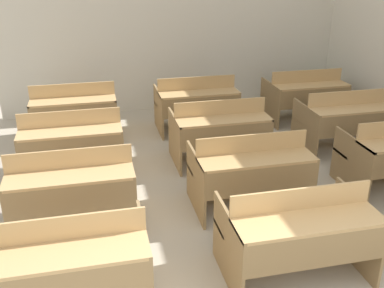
{
  "coord_description": "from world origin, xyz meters",
  "views": [
    {
      "loc": [
        -1.51,
        -1.37,
        2.66
      ],
      "look_at": [
        -0.5,
        3.03,
        0.74
      ],
      "focal_mm": 42.0,
      "sensor_mm": 36.0,
      "label": 1
    }
  ],
  "objects_px": {
    "bench_front_center": "(297,231)",
    "bench_third_left": "(72,142)",
    "bench_second_center": "(250,170)",
    "bench_front_left": "(67,263)",
    "bench_second_left": "(72,187)",
    "bench_third_center": "(219,130)",
    "bench_back_center": "(196,103)",
    "bench_back_left": "(74,111)",
    "wastepaper_bin": "(318,94)",
    "bench_third_right": "(346,119)",
    "bench_back_right": "(305,95)"
  },
  "relations": [
    {
      "from": "bench_front_center",
      "to": "bench_third_left",
      "type": "xyz_separation_m",
      "value": [
        -1.93,
        2.47,
        0.0
      ]
    },
    {
      "from": "bench_second_center",
      "to": "bench_front_left",
      "type": "bearing_deg",
      "value": -147.7
    },
    {
      "from": "bench_second_left",
      "to": "bench_third_center",
      "type": "distance_m",
      "value": 2.27
    },
    {
      "from": "bench_third_center",
      "to": "bench_back_center",
      "type": "distance_m",
      "value": 1.25
    },
    {
      "from": "bench_front_left",
      "to": "bench_third_left",
      "type": "relative_size",
      "value": 1.0
    },
    {
      "from": "bench_third_center",
      "to": "bench_back_left",
      "type": "distance_m",
      "value": 2.31
    },
    {
      "from": "bench_back_center",
      "to": "wastepaper_bin",
      "type": "xyz_separation_m",
      "value": [
        2.61,
        0.84,
        -0.29
      ]
    },
    {
      "from": "bench_front_center",
      "to": "bench_back_left",
      "type": "height_order",
      "value": "same"
    },
    {
      "from": "bench_second_center",
      "to": "bench_third_left",
      "type": "relative_size",
      "value": 1.0
    },
    {
      "from": "bench_second_center",
      "to": "bench_back_left",
      "type": "bearing_deg",
      "value": 127.21
    },
    {
      "from": "bench_front_center",
      "to": "wastepaper_bin",
      "type": "bearing_deg",
      "value": 60.24
    },
    {
      "from": "bench_back_center",
      "to": "wastepaper_bin",
      "type": "relative_size",
      "value": 3.64
    },
    {
      "from": "bench_front_center",
      "to": "bench_third_right",
      "type": "distance_m",
      "value": 3.13
    },
    {
      "from": "bench_third_left",
      "to": "bench_back_right",
      "type": "xyz_separation_m",
      "value": [
        3.82,
        1.26,
        0.0
      ]
    },
    {
      "from": "bench_third_center",
      "to": "bench_back_left",
      "type": "bearing_deg",
      "value": 146.35
    },
    {
      "from": "bench_third_center",
      "to": "bench_back_left",
      "type": "height_order",
      "value": "same"
    },
    {
      "from": "bench_third_left",
      "to": "bench_back_center",
      "type": "height_order",
      "value": "same"
    },
    {
      "from": "bench_front_left",
      "to": "bench_second_center",
      "type": "bearing_deg",
      "value": 32.3
    },
    {
      "from": "bench_second_center",
      "to": "bench_third_center",
      "type": "bearing_deg",
      "value": 89.7
    },
    {
      "from": "bench_third_left",
      "to": "bench_front_left",
      "type": "bearing_deg",
      "value": -90.04
    },
    {
      "from": "bench_second_center",
      "to": "bench_back_left",
      "type": "height_order",
      "value": "same"
    },
    {
      "from": "bench_third_right",
      "to": "bench_back_center",
      "type": "distance_m",
      "value": 2.29
    },
    {
      "from": "bench_second_center",
      "to": "bench_back_right",
      "type": "relative_size",
      "value": 1.0
    },
    {
      "from": "bench_third_left",
      "to": "bench_third_right",
      "type": "height_order",
      "value": "same"
    },
    {
      "from": "bench_back_left",
      "to": "wastepaper_bin",
      "type": "relative_size",
      "value": 3.64
    },
    {
      "from": "bench_second_center",
      "to": "bench_third_left",
      "type": "xyz_separation_m",
      "value": [
        -1.94,
        1.25,
        0.0
      ]
    },
    {
      "from": "bench_third_center",
      "to": "bench_back_center",
      "type": "bearing_deg",
      "value": 91.03
    },
    {
      "from": "bench_back_right",
      "to": "bench_front_left",
      "type": "bearing_deg",
      "value": -135.62
    },
    {
      "from": "bench_back_left",
      "to": "wastepaper_bin",
      "type": "distance_m",
      "value": 4.6
    },
    {
      "from": "bench_front_center",
      "to": "wastepaper_bin",
      "type": "distance_m",
      "value": 5.26
    },
    {
      "from": "bench_back_left",
      "to": "bench_back_right",
      "type": "xyz_separation_m",
      "value": [
        3.8,
        -0.02,
        0.0
      ]
    },
    {
      "from": "bench_second_center",
      "to": "bench_back_right",
      "type": "distance_m",
      "value": 3.14
    },
    {
      "from": "bench_front_center",
      "to": "bench_second_center",
      "type": "height_order",
      "value": "same"
    },
    {
      "from": "bench_third_left",
      "to": "wastepaper_bin",
      "type": "xyz_separation_m",
      "value": [
        4.53,
        2.08,
        -0.29
      ]
    },
    {
      "from": "bench_front_center",
      "to": "bench_back_right",
      "type": "distance_m",
      "value": 4.18
    },
    {
      "from": "bench_front_left",
      "to": "bench_back_left",
      "type": "distance_m",
      "value": 3.75
    },
    {
      "from": "bench_third_left",
      "to": "bench_second_left",
      "type": "bearing_deg",
      "value": -89.04
    },
    {
      "from": "bench_second_left",
      "to": "wastepaper_bin",
      "type": "distance_m",
      "value": 5.6
    },
    {
      "from": "bench_front_center",
      "to": "bench_third_center",
      "type": "height_order",
      "value": "same"
    },
    {
      "from": "bench_second_left",
      "to": "bench_front_center",
      "type": "bearing_deg",
      "value": -33.26
    },
    {
      "from": "bench_second_left",
      "to": "bench_third_left",
      "type": "xyz_separation_m",
      "value": [
        -0.02,
        1.22,
        0.0
      ]
    },
    {
      "from": "bench_front_center",
      "to": "bench_third_left",
      "type": "height_order",
      "value": "same"
    },
    {
      "from": "bench_front_left",
      "to": "bench_back_center",
      "type": "distance_m",
      "value": 4.19
    },
    {
      "from": "bench_front_center",
      "to": "bench_back_center",
      "type": "xyz_separation_m",
      "value": [
        -0.01,
        3.72,
        0.0
      ]
    },
    {
      "from": "bench_back_left",
      "to": "bench_front_center",
      "type": "bearing_deg",
      "value": -62.99
    },
    {
      "from": "bench_third_center",
      "to": "bench_front_left",
      "type": "bearing_deg",
      "value": -128.19
    },
    {
      "from": "bench_second_left",
      "to": "bench_third_right",
      "type": "bearing_deg",
      "value": 17.76
    },
    {
      "from": "bench_third_left",
      "to": "bench_third_right",
      "type": "bearing_deg",
      "value": 0.0
    },
    {
      "from": "bench_back_left",
      "to": "bench_back_right",
      "type": "bearing_deg",
      "value": -0.24
    },
    {
      "from": "bench_second_left",
      "to": "bench_back_center",
      "type": "distance_m",
      "value": 3.11
    }
  ]
}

